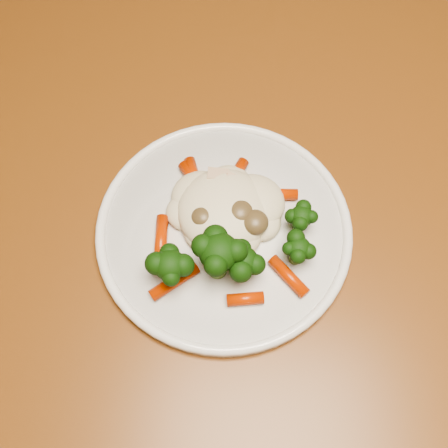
# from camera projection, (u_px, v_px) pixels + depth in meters

# --- Properties ---
(dining_table) EXTENTS (1.16, 0.80, 0.75)m
(dining_table) POSITION_uv_depth(u_px,v_px,m) (226.00, 218.00, 0.70)
(dining_table) COLOR brown
(dining_table) RESTS_ON ground
(plate) EXTENTS (0.26, 0.26, 0.01)m
(plate) POSITION_uv_depth(u_px,v_px,m) (224.00, 230.00, 0.57)
(plate) COLOR white
(plate) RESTS_ON dining_table
(meal) EXTENTS (0.17, 0.16, 0.05)m
(meal) POSITION_uv_depth(u_px,v_px,m) (227.00, 230.00, 0.54)
(meal) COLOR beige
(meal) RESTS_ON plate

